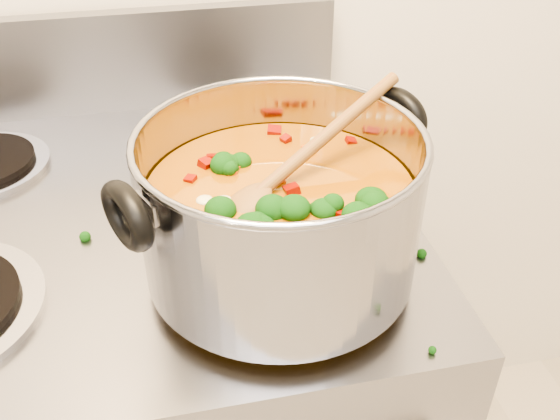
# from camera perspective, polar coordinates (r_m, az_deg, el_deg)

# --- Properties ---
(stockpot) EXTENTS (0.35, 0.29, 0.17)m
(stockpot) POSITION_cam_1_polar(r_m,az_deg,el_deg) (0.65, 0.02, 0.03)
(stockpot) COLOR gray
(stockpot) RESTS_ON electric_range
(wooden_spoon) EXTENTS (0.23, 0.15, 0.10)m
(wooden_spoon) POSITION_cam_1_polar(r_m,az_deg,el_deg) (0.63, 0.68, 3.79)
(wooden_spoon) COLOR brown
(wooden_spoon) RESTS_ON stockpot
(cooktop_crumbs) EXTENTS (0.27, 0.36, 0.01)m
(cooktop_crumbs) POSITION_cam_1_polar(r_m,az_deg,el_deg) (0.69, -2.51, -6.38)
(cooktop_crumbs) COLOR black
(cooktop_crumbs) RESTS_ON electric_range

